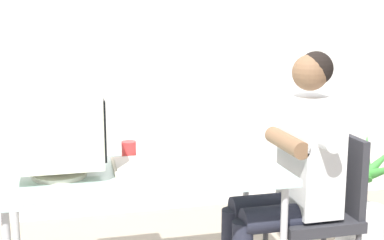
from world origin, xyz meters
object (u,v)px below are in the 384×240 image
at_px(desk, 144,181).
at_px(person_seated, 293,168).
at_px(potted_plant, 363,205).
at_px(desk_mug, 129,150).
at_px(office_chair, 323,204).
at_px(keyboard, 131,170).
at_px(crt_monitor, 58,130).

distance_m(desk, person_seated, 0.80).
distance_m(potted_plant, desk_mug, 1.64).
xyz_separation_m(office_chair, person_seated, (-0.18, 0.00, 0.22)).
relative_size(person_seated, potted_plant, 1.78).
relative_size(desk, keyboard, 3.10).
bearing_deg(desk_mug, person_seated, -18.47).
bearing_deg(keyboard, crt_monitor, 176.53).
relative_size(office_chair, desk_mug, 8.63).
relative_size(desk, potted_plant, 1.92).
bearing_deg(potted_plant, crt_monitor, -168.42).
height_order(office_chair, person_seated, person_seated).
height_order(desk, desk_mug, desk_mug).
distance_m(desk, office_chair, 1.00).
bearing_deg(keyboard, office_chair, -1.61).
distance_m(desk, desk_mug, 0.27).
bearing_deg(desk_mug, potted_plant, 6.02).
height_order(desk, potted_plant, potted_plant).
distance_m(crt_monitor, office_chair, 1.47).
bearing_deg(desk, desk_mug, 99.65).
xyz_separation_m(office_chair, potted_plant, (0.53, 0.44, -0.21)).
distance_m(person_seated, desk_mug, 0.89).
bearing_deg(person_seated, potted_plant, 31.81).
xyz_separation_m(desk, desk_mug, (-0.04, 0.24, 0.10)).
xyz_separation_m(person_seated, desk_mug, (-0.84, 0.28, 0.08)).
relative_size(keyboard, potted_plant, 0.62).
bearing_deg(desk, office_chair, -2.25).
bearing_deg(desk, person_seated, -2.77).
distance_m(keyboard, potted_plant, 1.70).
xyz_separation_m(keyboard, desk_mug, (0.03, 0.25, 0.03)).
bearing_deg(crt_monitor, desk_mug, 32.09).
bearing_deg(potted_plant, keyboard, -165.30).
relative_size(crt_monitor, keyboard, 0.94).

